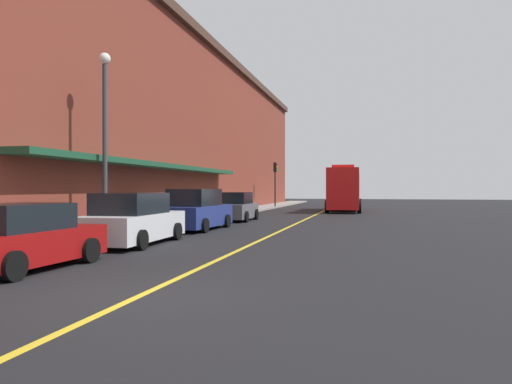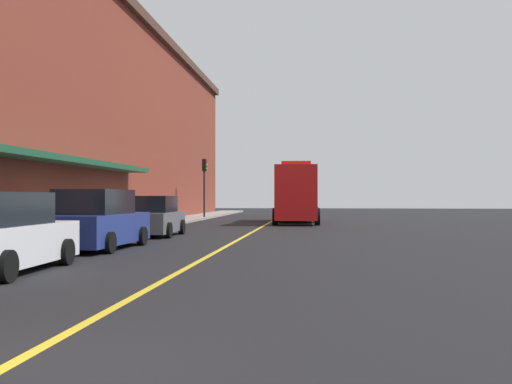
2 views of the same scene
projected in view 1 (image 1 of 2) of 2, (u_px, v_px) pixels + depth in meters
The scene contains 13 objects.
ground_plane at pixel (312, 216), 33.10m from camera, with size 112.00×112.00×0.00m, color black.
sidewalk_left at pixel (225, 214), 34.55m from camera, with size 2.40×70.00×0.15m, color gray.
lane_center_stripe at pixel (312, 216), 33.10m from camera, with size 0.16×70.00×0.01m, color gold.
brick_building_left at pixel (138, 127), 34.99m from camera, with size 11.33×64.00×12.70m.
parked_car_0 at pixel (21, 238), 11.36m from camera, with size 2.19×4.28×1.55m.
parked_car_1 at pixel (133, 220), 16.55m from camera, with size 2.26×4.97×1.75m.
parked_car_2 at pixel (196, 211), 22.39m from camera, with size 2.22×4.93×1.88m.
parked_car_3 at pixel (235, 207), 28.54m from camera, with size 2.17×4.23×1.69m.
fire_truck at pixel (345, 190), 40.44m from camera, with size 2.91×9.54×3.71m.
parking_meter_0 at pixel (153, 208), 21.28m from camera, with size 0.14×0.18×1.33m.
parking_meter_1 at pixel (46, 217), 14.30m from camera, with size 0.14×0.18×1.33m.
street_lamp_left at pixel (105, 123), 18.54m from camera, with size 0.44×0.44×6.94m.
traffic_light_near at pixel (275, 176), 47.63m from camera, with size 0.38×0.36×4.30m.
Camera 1 is at (4.01, -8.07, 1.91)m, focal length 34.08 mm.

